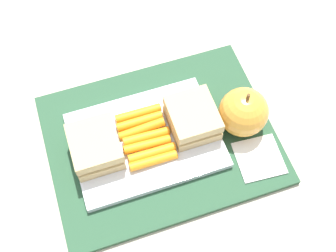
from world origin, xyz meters
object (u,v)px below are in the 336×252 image
object	(u,v)px
food_tray	(146,140)
carrot_sticks_bundle	(145,136)
sandwich_half_right	(193,118)
apple	(243,112)
sandwich_half_left	(95,147)
paper_napkin	(259,158)

from	to	relation	value
food_tray	carrot_sticks_bundle	xyz separation A→B (m)	(0.00, 0.00, 0.01)
sandwich_half_right	carrot_sticks_bundle	xyz separation A→B (m)	(-0.08, 0.00, -0.02)
sandwich_half_right	apple	size ratio (longest dim) A/B	0.89
food_tray	sandwich_half_left	size ratio (longest dim) A/B	2.88
food_tray	apple	distance (m)	0.16
carrot_sticks_bundle	sandwich_half_right	bearing A→B (deg)	-0.23
sandwich_half_left	sandwich_half_right	size ratio (longest dim) A/B	1.00
apple	sandwich_half_right	bearing A→B (deg)	167.01
sandwich_half_left	paper_napkin	xyz separation A→B (m)	(0.24, -0.08, -0.03)
apple	sandwich_half_left	bearing A→B (deg)	175.61
food_tray	apple	bearing A→B (deg)	-6.57
food_tray	carrot_sticks_bundle	world-z (taller)	carrot_sticks_bundle
sandwich_half_right	carrot_sticks_bundle	world-z (taller)	sandwich_half_right
apple	paper_napkin	size ratio (longest dim) A/B	1.28
food_tray	sandwich_half_right	xyz separation A→B (m)	(0.08, 0.00, 0.03)
food_tray	apple	xyz separation A→B (m)	(0.16, -0.02, 0.03)
food_tray	sandwich_half_right	world-z (taller)	sandwich_half_right
carrot_sticks_bundle	paper_napkin	xyz separation A→B (m)	(0.16, -0.08, -0.02)
sandwich_half_left	apple	world-z (taller)	apple
carrot_sticks_bundle	paper_napkin	size ratio (longest dim) A/B	1.45
food_tray	sandwich_half_right	distance (m)	0.08
sandwich_half_left	apple	size ratio (longest dim) A/B	0.89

